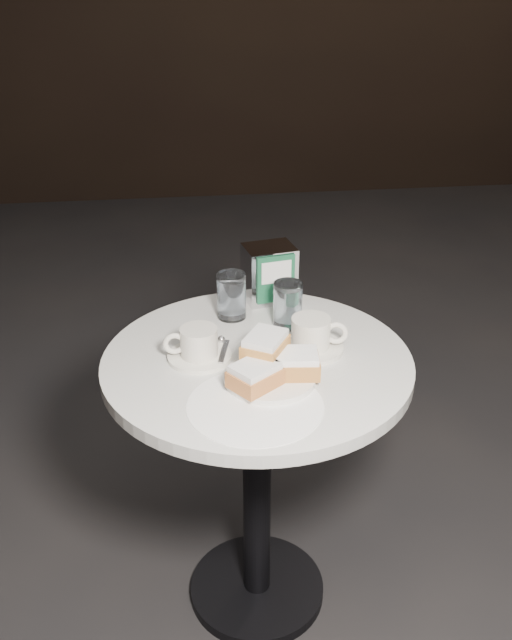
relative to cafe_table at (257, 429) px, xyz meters
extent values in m
plane|color=black|center=(0.00, 0.00, -0.55)|extent=(7.00, 7.00, 0.00)
cylinder|color=black|center=(0.00, 0.00, -0.53)|extent=(0.36, 0.36, 0.03)
cylinder|color=black|center=(0.00, 0.00, -0.18)|extent=(0.07, 0.07, 0.70)
cylinder|color=white|center=(0.00, 0.00, 0.18)|extent=(0.70, 0.70, 0.03)
cylinder|color=white|center=(-0.03, -0.19, 0.20)|extent=(0.28, 0.28, 0.00)
cylinder|color=white|center=(0.02, -0.10, 0.21)|extent=(0.25, 0.25, 0.01)
cube|color=#C6783D|center=(-0.02, -0.14, 0.23)|extent=(0.13, 0.12, 0.04)
cube|color=white|center=(-0.02, -0.14, 0.26)|extent=(0.12, 0.11, 0.01)
cube|color=#C07C3B|center=(0.07, -0.10, 0.23)|extent=(0.11, 0.09, 0.04)
cube|color=white|center=(0.07, -0.10, 0.26)|extent=(0.10, 0.08, 0.01)
cube|color=#CE893F|center=(0.01, -0.07, 0.26)|extent=(0.12, 0.12, 0.04)
cube|color=white|center=(0.01, -0.07, 0.29)|extent=(0.11, 0.11, 0.01)
cylinder|color=white|center=(-0.13, 0.01, 0.20)|extent=(0.15, 0.15, 0.01)
cylinder|color=silver|center=(-0.13, 0.01, 0.24)|extent=(0.09, 0.09, 0.07)
cylinder|color=#967251|center=(-0.13, 0.01, 0.27)|extent=(0.08, 0.08, 0.00)
torus|color=silver|center=(-0.18, 0.01, 0.24)|extent=(0.05, 0.01, 0.05)
cube|color=silver|center=(-0.07, 0.01, 0.21)|extent=(0.03, 0.10, 0.00)
sphere|color=silver|center=(-0.08, 0.06, 0.21)|extent=(0.02, 0.02, 0.02)
cylinder|color=silver|center=(0.13, 0.02, 0.20)|extent=(0.18, 0.18, 0.01)
cylinder|color=silver|center=(0.13, 0.02, 0.24)|extent=(0.11, 0.11, 0.07)
cylinder|color=#846248|center=(0.13, 0.02, 0.27)|extent=(0.10, 0.10, 0.00)
torus|color=silver|center=(0.18, 0.01, 0.24)|extent=(0.06, 0.02, 0.06)
cube|color=#ADADB1|center=(0.07, 0.03, 0.21)|extent=(0.02, 0.11, 0.00)
sphere|color=#BBBABF|center=(0.08, 0.08, 0.22)|extent=(0.02, 0.02, 0.02)
cylinder|color=white|center=(-0.04, 0.21, 0.26)|extent=(0.09, 0.09, 0.12)
cylinder|color=silver|center=(-0.04, 0.21, 0.25)|extent=(0.08, 0.08, 0.10)
cylinder|color=white|center=(0.09, 0.14, 0.25)|extent=(0.09, 0.09, 0.11)
cylinder|color=white|center=(0.09, 0.14, 0.25)|extent=(0.08, 0.08, 0.10)
cube|color=silver|center=(0.07, 0.30, 0.27)|extent=(0.14, 0.12, 0.15)
cube|color=#195A39|center=(0.08, 0.24, 0.28)|extent=(0.10, 0.02, 0.12)
cube|color=white|center=(0.08, 0.24, 0.30)|extent=(0.08, 0.02, 0.06)
camera|label=1|loc=(-0.17, -1.37, 1.02)|focal=40.00mm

